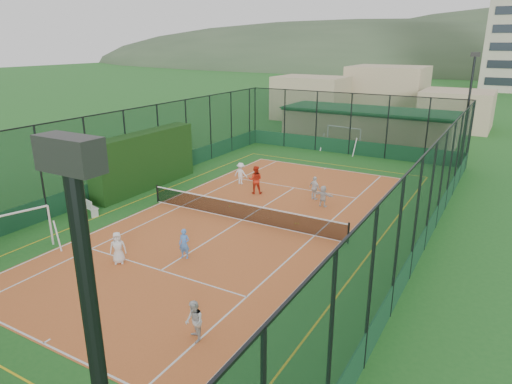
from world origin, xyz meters
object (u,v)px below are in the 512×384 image
at_px(child_far_left, 241,173).
at_px(child_far_back, 323,196).
at_px(clubhouse, 368,126).
at_px(coach, 255,180).
at_px(futsal_goal_far, 343,139).
at_px(child_near_right, 194,321).
at_px(white_bench, 87,205).
at_px(child_near_mid, 184,244).
at_px(floodlight_ne, 467,113).
at_px(child_far_right, 315,188).
at_px(child_near_left, 118,248).
at_px(futsal_goal_near, 17,234).

relative_size(child_far_left, child_far_back, 1.17).
xyz_separation_m(clubhouse, coach, (-1.61, -17.78, -0.69)).
distance_m(futsal_goal_far, child_near_right, 27.52).
relative_size(white_bench, child_near_mid, 1.32).
relative_size(floodlight_ne, futsal_goal_far, 2.57).
xyz_separation_m(floodlight_ne, coach, (-10.21, -12.38, -3.24)).
bearing_deg(child_near_mid, child_far_right, 65.56).
bearing_deg(coach, child_near_mid, 75.65).
height_order(futsal_goal_far, coach, futsal_goal_far).
distance_m(clubhouse, coach, 17.87).
distance_m(child_near_right, child_far_left, 16.56).
xyz_separation_m(futsal_goal_far, child_far_left, (-2.64, -12.29, -0.31)).
distance_m(white_bench, futsal_goal_far, 22.22).
bearing_deg(clubhouse, floodlight_ne, -32.12).
xyz_separation_m(floodlight_ne, child_near_left, (-10.59, -23.35, -3.42)).
bearing_deg(white_bench, child_far_back, 48.97).
height_order(child_near_right, child_far_right, child_far_right).
xyz_separation_m(floodlight_ne, child_near_mid, (-8.46, -21.58, -3.45)).
bearing_deg(child_near_mid, futsal_goal_near, -167.20).
bearing_deg(floodlight_ne, coach, -129.52).
bearing_deg(child_far_right, coach, 34.45).
distance_m(white_bench, child_near_mid, 8.10).
height_order(floodlight_ne, futsal_goal_near, floodlight_ne).
xyz_separation_m(child_near_right, coach, (-5.63, 13.62, 0.19)).
bearing_deg(clubhouse, white_bench, -107.09).
bearing_deg(floodlight_ne, child_near_right, -100.00).
bearing_deg(futsal_goal_far, child_far_right, -67.37).
height_order(child_far_right, child_far_back, child_far_right).
height_order(child_near_mid, child_far_left, child_far_left).
bearing_deg(floodlight_ne, child_far_back, -114.52).
distance_m(child_near_mid, child_far_left, 10.98).
distance_m(floodlight_ne, child_far_back, 14.19).
height_order(child_near_mid, child_near_right, child_near_right).
xyz_separation_m(child_far_right, child_far_back, (0.88, -0.84, -0.09)).
distance_m(floodlight_ne, white_bench, 26.10).
bearing_deg(floodlight_ne, child_far_left, -137.02).
relative_size(white_bench, child_far_left, 1.22).
bearing_deg(floodlight_ne, futsal_goal_far, 173.31).
bearing_deg(futsal_goal_near, white_bench, 32.56).
distance_m(floodlight_ne, futsal_goal_far, 9.92).
relative_size(white_bench, futsal_goal_far, 0.55).
distance_m(clubhouse, child_near_mid, 27.00).
xyz_separation_m(clubhouse, futsal_goal_near, (-6.48, -30.29, -0.62)).
xyz_separation_m(child_near_left, child_near_right, (6.00, -2.65, -0.01)).
relative_size(floodlight_ne, clubhouse, 0.54).
xyz_separation_m(clubhouse, child_near_left, (-1.99, -28.75, -0.87)).
bearing_deg(child_near_left, child_far_right, 30.25).
bearing_deg(clubhouse, futsal_goal_near, -102.08).
relative_size(child_near_right, coach, 0.79).
height_order(futsal_goal_far, child_far_right, futsal_goal_far).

